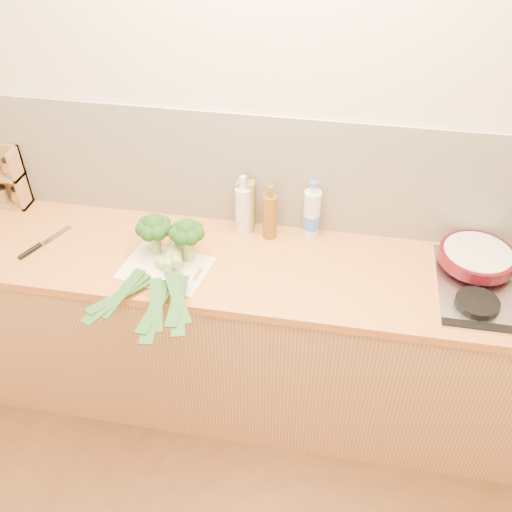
{
  "coord_description": "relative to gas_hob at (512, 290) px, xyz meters",
  "views": [
    {
      "loc": [
        0.3,
        -0.64,
        2.46
      ],
      "look_at": [
        -0.0,
        1.1,
        1.02
      ],
      "focal_mm": 40.0,
      "sensor_mm": 36.0,
      "label": 1
    }
  ],
  "objects": [
    {
      "name": "leek_back",
      "position": [
        -1.34,
        -0.17,
        0.06
      ],
      "size": [
        0.23,
        0.6,
        0.04
      ],
      "rotation": [
        0.0,
        0.0,
        0.3
      ],
      "color": "white",
      "rests_on": "chopping_board"
    },
    {
      "name": "chefs_knife",
      "position": [
        -2.01,
        -0.07,
        -0.01
      ],
      "size": [
        0.14,
        0.27,
        0.02
      ],
      "rotation": [
        0.0,
        0.0,
        -0.4
      ],
      "color": "silver",
      "rests_on": "counter"
    },
    {
      "name": "skillet",
      "position": [
        -0.13,
        0.13,
        0.05
      ],
      "size": [
        0.45,
        0.31,
        0.05
      ],
      "rotation": [
        0.0,
        0.0,
        -0.19
      ],
      "color": "#490C14",
      "rests_on": "gas_hob"
    },
    {
      "name": "glass_bottle",
      "position": [
        -1.14,
        0.21,
        0.11
      ],
      "size": [
        0.07,
        0.07,
        0.29
      ],
      "color": "silver",
      "rests_on": "counter"
    },
    {
      "name": "amber_bottle",
      "position": [
        -1.01,
        0.2,
        0.1
      ],
      "size": [
        0.06,
        0.06,
        0.26
      ],
      "color": "brown",
      "rests_on": "counter"
    },
    {
      "name": "room_shell",
      "position": [
        -1.02,
        0.29,
        0.26
      ],
      "size": [
        3.5,
        3.5,
        3.5
      ],
      "color": "beige",
      "rests_on": "ground"
    },
    {
      "name": "leek_front",
      "position": [
        -1.44,
        -0.14,
        0.02
      ],
      "size": [
        0.31,
        0.61,
        0.04
      ],
      "rotation": [
        0.0,
        0.0,
        -0.42
      ],
      "color": "white",
      "rests_on": "chopping_board"
    },
    {
      "name": "leek_mid",
      "position": [
        -1.38,
        -0.15,
        0.04
      ],
      "size": [
        0.14,
        0.69,
        0.04
      ],
      "rotation": [
        0.0,
        0.0,
        0.11
      ],
      "color": "white",
      "rests_on": "chopping_board"
    },
    {
      "name": "broccoli_right",
      "position": [
        -1.33,
        -0.03,
        0.14
      ],
      "size": [
        0.15,
        0.15,
        0.2
      ],
      "color": "#8FA35F",
      "rests_on": "chopping_board"
    },
    {
      "name": "oil_tin",
      "position": [
        -1.13,
        0.24,
        0.11
      ],
      "size": [
        0.08,
        0.05,
        0.28
      ],
      "color": "olive",
      "rests_on": "counter"
    },
    {
      "name": "chopping_board",
      "position": [
        -1.41,
        -0.11,
        -0.01
      ],
      "size": [
        0.39,
        0.32,
        0.01
      ],
      "primitive_type": "cube",
      "rotation": [
        0.0,
        0.0,
        -0.17
      ],
      "color": "white",
      "rests_on": "counter"
    },
    {
      "name": "counter",
      "position": [
        -1.02,
        0.0,
        -0.46
      ],
      "size": [
        3.2,
        0.62,
        0.9
      ],
      "color": "tan",
      "rests_on": "ground"
    },
    {
      "name": "gas_hob",
      "position": [
        0.0,
        0.0,
        0.0
      ],
      "size": [
        0.58,
        0.5,
        0.04
      ],
      "color": "silver",
      "rests_on": "counter"
    },
    {
      "name": "broccoli_left",
      "position": [
        -1.47,
        -0.01,
        0.13
      ],
      "size": [
        0.15,
        0.16,
        0.2
      ],
      "color": "#8FA35F",
      "rests_on": "chopping_board"
    },
    {
      "name": "water_bottle",
      "position": [
        -0.83,
        0.24,
        0.1
      ],
      "size": [
        0.08,
        0.08,
        0.26
      ],
      "color": "silver",
      "rests_on": "counter"
    }
  ]
}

